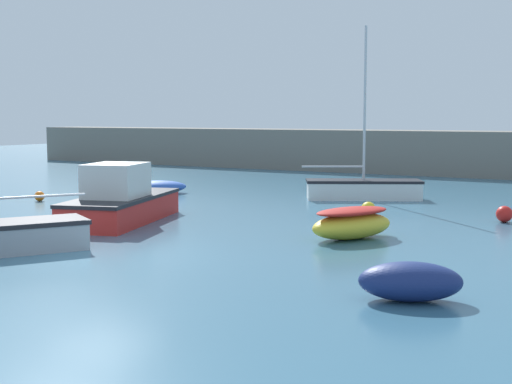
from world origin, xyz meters
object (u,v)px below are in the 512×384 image
(sailboat_tall_mast, at_px, (363,188))
(rowboat_with_red_cover, at_px, (352,223))
(dinghy_near_pier, at_px, (410,281))
(mooring_buoy_red, at_px, (504,214))
(mooring_buoy_yellow, at_px, (368,209))
(motorboat_grey_hull, at_px, (120,201))
(mooring_buoy_orange, at_px, (40,196))
(open_tender_yellow, at_px, (154,187))

(sailboat_tall_mast, xyz_separation_m, rowboat_with_red_cover, (3.59, -9.78, -0.01))
(dinghy_near_pier, bearing_deg, rowboat_with_red_cover, -83.22)
(mooring_buoy_red, xyz_separation_m, mooring_buoy_yellow, (-4.62, -0.99, -0.02))
(rowboat_with_red_cover, bearing_deg, dinghy_near_pier, -123.82)
(motorboat_grey_hull, relative_size, mooring_buoy_yellow, 11.80)
(mooring_buoy_red, distance_m, mooring_buoy_orange, 18.98)
(motorboat_grey_hull, bearing_deg, open_tender_yellow, 13.39)
(dinghy_near_pier, bearing_deg, open_tender_yellow, -62.84)
(sailboat_tall_mast, height_order, mooring_buoy_orange, sailboat_tall_mast)
(open_tender_yellow, relative_size, dinghy_near_pier, 1.46)
(sailboat_tall_mast, height_order, dinghy_near_pier, sailboat_tall_mast)
(dinghy_near_pier, height_order, mooring_buoy_red, dinghy_near_pier)
(open_tender_yellow, xyz_separation_m, mooring_buoy_orange, (-2.44, -4.81, -0.10))
(rowboat_with_red_cover, distance_m, mooring_buoy_yellow, 5.01)
(rowboat_with_red_cover, bearing_deg, mooring_buoy_yellow, 40.21)
(sailboat_tall_mast, distance_m, mooring_buoy_red, 7.90)
(sailboat_tall_mast, bearing_deg, motorboat_grey_hull, -142.58)
(motorboat_grey_hull, height_order, mooring_buoy_orange, motorboat_grey_hull)
(open_tender_yellow, bearing_deg, rowboat_with_red_cover, 99.83)
(sailboat_tall_mast, height_order, mooring_buoy_red, sailboat_tall_mast)
(motorboat_grey_hull, bearing_deg, mooring_buoy_yellow, -67.66)
(open_tender_yellow, xyz_separation_m, mooring_buoy_yellow, (11.53, -1.95, -0.05))
(motorboat_grey_hull, xyz_separation_m, dinghy_near_pier, (12.04, -5.15, -0.35))
(sailboat_tall_mast, height_order, motorboat_grey_hull, sailboat_tall_mast)
(motorboat_grey_hull, distance_m, mooring_buoy_yellow, 8.95)
(dinghy_near_pier, height_order, mooring_buoy_orange, dinghy_near_pier)
(dinghy_near_pier, relative_size, mooring_buoy_orange, 5.36)
(open_tender_yellow, distance_m, mooring_buoy_yellow, 11.69)
(sailboat_tall_mast, distance_m, motorboat_grey_hull, 11.70)
(motorboat_grey_hull, height_order, open_tender_yellow, motorboat_grey_hull)
(mooring_buoy_orange, bearing_deg, sailboat_tall_mast, 33.63)
(open_tender_yellow, height_order, mooring_buoy_orange, open_tender_yellow)
(dinghy_near_pier, distance_m, mooring_buoy_red, 11.94)
(motorboat_grey_hull, relative_size, open_tender_yellow, 1.86)
(open_tender_yellow, relative_size, mooring_buoy_orange, 7.81)
(rowboat_with_red_cover, bearing_deg, motorboat_grey_hull, 120.90)
(dinghy_near_pier, height_order, mooring_buoy_yellow, dinghy_near_pier)
(motorboat_grey_hull, relative_size, mooring_buoy_orange, 14.50)
(open_tender_yellow, distance_m, dinghy_near_pier, 21.13)
(mooring_buoy_yellow, xyz_separation_m, mooring_buoy_orange, (-13.97, -2.85, -0.05))
(sailboat_tall_mast, xyz_separation_m, mooring_buoy_orange, (-11.77, -7.83, -0.27))
(open_tender_yellow, height_order, rowboat_with_red_cover, rowboat_with_red_cover)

